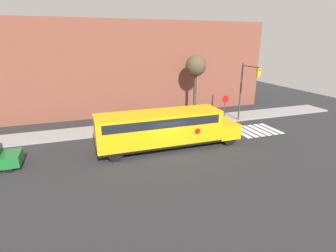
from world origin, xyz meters
The scene contains 8 objects.
ground_plane centered at (0.00, 0.00, 0.00)m, with size 60.00×60.00×0.00m, color #28282B.
sidewalk_strip centered at (0.00, 6.50, 0.07)m, with size 44.00×3.00×0.15m.
building_backdrop centered at (0.00, 13.00, 5.08)m, with size 32.00×4.00×10.15m.
crosswalk_stripes centered at (9.51, 2.00, 0.00)m, with size 4.00×3.20×0.01m.
school_bus centered at (-0.01, 0.80, 1.70)m, with size 11.26×2.57×2.93m.
stop_sign centered at (8.03, 5.31, 1.88)m, with size 0.77×0.10×2.80m.
traffic_light centered at (9.67, 4.42, 3.87)m, with size 0.28×2.68×5.96m.
tree_near_sidewalk centered at (6.23, 8.70, 5.32)m, with size 2.22×2.22×6.58m.
Camera 1 is at (-5.97, -17.21, 8.00)m, focal length 28.00 mm.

